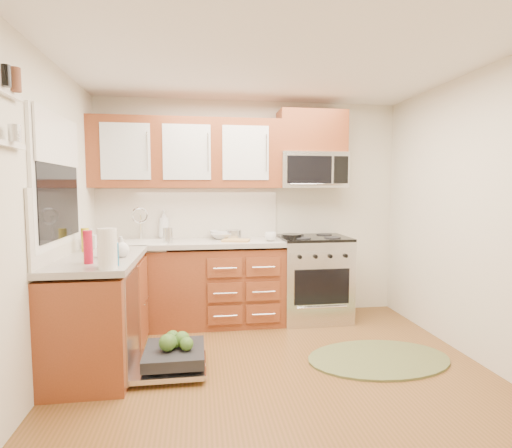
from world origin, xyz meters
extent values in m
plane|color=brown|center=(0.00, 0.00, 0.00)|extent=(3.50, 3.50, 0.00)
plane|color=white|center=(0.00, 0.00, 2.50)|extent=(3.50, 3.50, 0.00)
cube|color=beige|center=(0.00, 1.75, 1.25)|extent=(3.50, 0.04, 2.50)
cube|color=beige|center=(0.00, -1.75, 1.25)|extent=(3.50, 0.04, 2.50)
cube|color=beige|center=(-1.75, 0.00, 1.25)|extent=(0.04, 3.50, 2.50)
cube|color=beige|center=(1.75, 0.00, 1.25)|extent=(0.04, 3.50, 2.50)
cube|color=brown|center=(-0.73, 1.45, 0.42)|extent=(2.05, 0.60, 0.85)
cube|color=brown|center=(-1.45, 0.52, 0.42)|extent=(0.60, 1.25, 0.85)
cube|color=#B8B1A8|center=(-0.72, 1.44, 0.90)|extent=(2.07, 0.64, 0.05)
cube|color=#B8B1A8|center=(-1.44, 0.53, 0.90)|extent=(0.64, 1.27, 0.05)
cube|color=beige|center=(-0.73, 1.74, 1.21)|extent=(2.05, 0.02, 0.57)
cube|color=beige|center=(-1.74, 0.52, 1.21)|extent=(0.02, 1.25, 0.57)
cube|color=brown|center=(0.68, 1.57, 2.13)|extent=(0.76, 0.35, 0.47)
cube|color=white|center=(-1.71, 0.50, 1.88)|extent=(0.02, 0.96, 0.40)
cube|color=white|center=(-1.72, -0.35, 2.05)|extent=(0.04, 0.40, 0.03)
cube|color=white|center=(-1.72, -0.35, 1.75)|extent=(0.04, 0.40, 0.03)
cylinder|color=black|center=(0.40, 1.35, 0.97)|extent=(0.28, 0.28, 0.04)
cylinder|color=silver|center=(-0.23, 1.51, 0.98)|extent=(0.23, 0.23, 0.11)
cube|color=tan|center=(-0.21, 1.34, 0.94)|extent=(0.32, 0.25, 0.02)
cylinder|color=silver|center=(-0.93, 1.31, 1.00)|extent=(0.12, 0.12, 0.16)
cylinder|color=white|center=(-1.25, -0.02, 1.07)|extent=(0.13, 0.13, 0.29)
cylinder|color=gold|center=(-1.62, 0.81, 1.03)|extent=(0.09, 0.09, 0.21)
cylinder|color=red|center=(-1.44, 0.21, 1.05)|extent=(0.08, 0.08, 0.25)
cube|color=brown|center=(-1.36, 0.47, 0.99)|extent=(0.14, 0.11, 0.12)
cube|color=teal|center=(-1.25, 0.09, 1.01)|extent=(0.12, 0.09, 0.17)
imported|color=#999999|center=(-0.33, 1.57, 0.96)|extent=(0.34, 0.34, 0.07)
imported|color=#999999|center=(-0.34, 1.60, 0.97)|extent=(0.38, 0.38, 0.09)
imported|color=#999999|center=(0.16, 1.30, 0.97)|extent=(0.13, 0.13, 0.10)
imported|color=#999999|center=(-1.00, 1.68, 1.09)|extent=(0.15, 0.15, 0.33)
imported|color=#999999|center=(-1.62, 1.02, 1.02)|extent=(0.09, 0.09, 0.19)
imported|color=#999999|center=(-1.25, 0.48, 1.01)|extent=(0.14, 0.14, 0.17)
camera|label=1|loc=(-0.61, -2.92, 1.49)|focal=28.00mm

